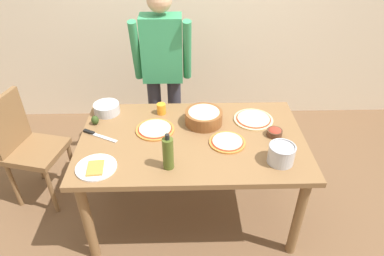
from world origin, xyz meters
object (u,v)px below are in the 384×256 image
object	(u,v)px
olive_oil_bottle	(168,153)
mixing_bowl_steel	(107,108)
chair_wooden_left	(27,144)
small_sauce_bowl	(275,132)
cup_orange	(161,109)
avocado	(95,120)
pizza_cooked_on_tray	(155,129)
pizza_second_cooked	(227,142)
person_cook	(163,69)
popcorn_bowl	(204,116)
dining_table	(192,148)
plate_with_slice	(96,167)
steel_pot	(281,154)
pizza_raw_on_board	(253,119)
chef_knife	(96,134)

from	to	relation	value
olive_oil_bottle	mixing_bowl_steel	bearing A→B (deg)	127.54
chair_wooden_left	small_sauce_bowl	distance (m)	1.94
cup_orange	avocado	xyz separation A→B (m)	(-0.49, -0.14, -0.01)
pizza_cooked_on_tray	mixing_bowl_steel	distance (m)	0.47
pizza_second_cooked	avocado	xyz separation A→B (m)	(-0.97, 0.26, 0.03)
person_cook	popcorn_bowl	world-z (taller)	person_cook
person_cook	chair_wooden_left	world-z (taller)	person_cook
popcorn_bowl	cup_orange	world-z (taller)	popcorn_bowl
pizza_cooked_on_tray	popcorn_bowl	distance (m)	0.37
small_sauce_bowl	person_cook	bearing A→B (deg)	138.04
person_cook	dining_table	bearing A→B (deg)	-72.84
pizza_second_cooked	avocado	distance (m)	1.00
dining_table	pizza_second_cooked	bearing A→B (deg)	-15.39
small_sauce_bowl	avocado	size ratio (longest dim) A/B	1.57
plate_with_slice	popcorn_bowl	xyz separation A→B (m)	(0.71, 0.50, 0.05)
plate_with_slice	popcorn_bowl	world-z (taller)	popcorn_bowl
popcorn_bowl	steel_pot	size ratio (longest dim) A/B	1.61
chair_wooden_left	small_sauce_bowl	world-z (taller)	chair_wooden_left
person_cook	pizza_raw_on_board	bearing A→B (deg)	-37.41
person_cook	chef_knife	xyz separation A→B (m)	(-0.46, -0.71, -0.17)
dining_table	person_cook	size ratio (longest dim) A/B	0.99
mixing_bowl_steel	cup_orange	xyz separation A→B (m)	(0.43, -0.02, 0.00)
pizza_raw_on_board	steel_pot	size ratio (longest dim) A/B	1.72
plate_with_slice	olive_oil_bottle	bearing A→B (deg)	0.24
chef_knife	olive_oil_bottle	bearing A→B (deg)	-33.74
pizza_raw_on_board	pizza_cooked_on_tray	world-z (taller)	same
olive_oil_bottle	person_cook	bearing A→B (deg)	94.12
pizza_cooked_on_tray	pizza_second_cooked	distance (m)	0.54
dining_table	steel_pot	world-z (taller)	steel_pot
pizza_second_cooked	plate_with_slice	distance (m)	0.89
pizza_cooked_on_tray	person_cook	bearing A→B (deg)	86.86
dining_table	cup_orange	world-z (taller)	cup_orange
popcorn_bowl	steel_pot	distance (m)	0.66
chair_wooden_left	avocado	bearing A→B (deg)	-5.22
small_sauce_bowl	mixing_bowl_steel	bearing A→B (deg)	165.08
mixing_bowl_steel	steel_pot	size ratio (longest dim) A/B	1.15
dining_table	olive_oil_bottle	distance (m)	0.40
olive_oil_bottle	steel_pot	bearing A→B (deg)	2.68
person_cook	olive_oil_bottle	xyz separation A→B (m)	(0.08, -1.07, -0.07)
pizza_second_cooked	steel_pot	bearing A→B (deg)	-33.04
pizza_raw_on_board	pizza_cooked_on_tray	size ratio (longest dim) A/B	1.06
person_cook	avocado	distance (m)	0.76
plate_with_slice	mixing_bowl_steel	world-z (taller)	mixing_bowl_steel
plate_with_slice	avocado	bearing A→B (deg)	101.95
steel_pot	avocado	size ratio (longest dim) A/B	2.48
chair_wooden_left	cup_orange	xyz separation A→B (m)	(1.09, 0.08, 0.26)
chair_wooden_left	cup_orange	size ratio (longest dim) A/B	11.18
person_cook	plate_with_slice	bearing A→B (deg)	-109.73
chair_wooden_left	chef_knife	bearing A→B (deg)	-17.68
chair_wooden_left	pizza_raw_on_board	distance (m)	1.81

